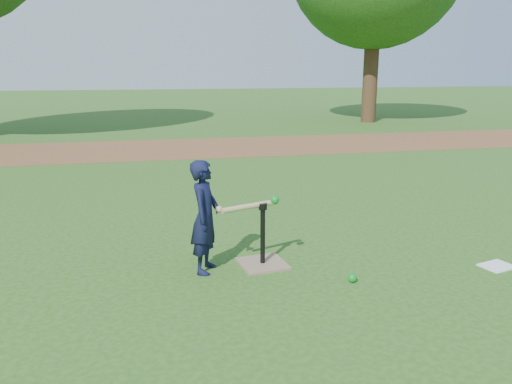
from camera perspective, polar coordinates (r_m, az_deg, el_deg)
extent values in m
plane|color=#285116|center=(4.67, 1.00, -9.27)|extent=(80.00, 80.00, 0.00)
cube|color=brown|center=(11.86, -7.34, 5.03)|extent=(24.00, 3.00, 0.01)
imported|color=black|center=(4.57, -5.85, -2.84)|extent=(0.38, 0.45, 1.05)
sphere|color=#0C8522|center=(4.55, 10.95, -9.62)|extent=(0.08, 0.08, 0.08)
cube|color=white|center=(5.33, 25.83, -7.63)|extent=(0.35, 0.30, 0.01)
cube|color=#8B7058|center=(4.86, 0.76, -8.18)|extent=(0.48, 0.48, 0.02)
cylinder|color=black|center=(4.75, 0.77, -4.96)|extent=(0.05, 0.05, 0.55)
cylinder|color=black|center=(4.67, 0.78, -1.65)|extent=(0.08, 0.08, 0.06)
cylinder|color=tan|center=(4.62, -0.61, -1.62)|extent=(0.58, 0.26, 0.05)
sphere|color=tan|center=(4.53, -4.23, -1.97)|extent=(0.06, 0.06, 0.06)
sphere|color=#0C8522|center=(4.61, 2.18, -0.89)|extent=(0.08, 0.08, 0.08)
cylinder|color=#382316|center=(17.82, 12.96, 13.30)|extent=(0.50, 0.50, 3.42)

